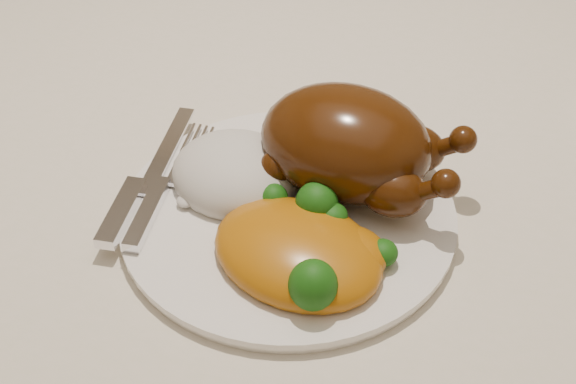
% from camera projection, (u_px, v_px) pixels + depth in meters
% --- Properties ---
extents(dining_table, '(1.60, 0.90, 0.76)m').
position_uv_depth(dining_table, '(320.00, 215.00, 0.79)').
color(dining_table, brown).
rests_on(dining_table, floor).
extents(tablecloth, '(1.73, 1.03, 0.18)m').
position_uv_depth(tablecloth, '(322.00, 157.00, 0.75)').
color(tablecloth, silver).
rests_on(tablecloth, dining_table).
extents(dinner_plate, '(0.28, 0.28, 0.01)m').
position_uv_depth(dinner_plate, '(288.00, 216.00, 0.63)').
color(dinner_plate, white).
rests_on(dinner_plate, tablecloth).
extents(roast_chicken, '(0.17, 0.11, 0.09)m').
position_uv_depth(roast_chicken, '(350.00, 144.00, 0.63)').
color(roast_chicken, '#442207').
rests_on(roast_chicken, dinner_plate).
extents(rice_mound, '(0.12, 0.11, 0.06)m').
position_uv_depth(rice_mound, '(236.00, 175.00, 0.65)').
color(rice_mound, silver).
rests_on(rice_mound, dinner_plate).
extents(mac_and_cheese, '(0.15, 0.13, 0.05)m').
position_uv_depth(mac_and_cheese, '(305.00, 250.00, 0.58)').
color(mac_and_cheese, '#B16C0B').
rests_on(mac_and_cheese, dinner_plate).
extents(cutlery, '(0.04, 0.18, 0.01)m').
position_uv_depth(cutlery, '(148.00, 192.00, 0.64)').
color(cutlery, silver).
rests_on(cutlery, dinner_plate).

